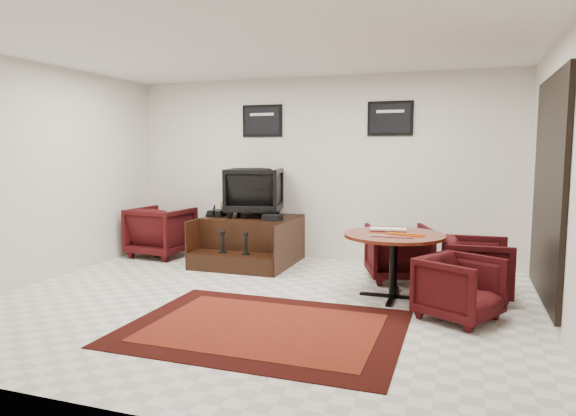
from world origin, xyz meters
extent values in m
plane|color=white|center=(0.00, 0.00, 0.00)|extent=(6.00, 6.00, 0.00)
cube|color=silver|center=(0.00, 2.50, 1.40)|extent=(6.00, 0.02, 2.80)
cube|color=silver|center=(0.00, -2.50, 1.40)|extent=(6.00, 0.02, 2.80)
cube|color=silver|center=(-3.00, 0.00, 1.40)|extent=(0.02, 5.00, 2.80)
cube|color=silver|center=(3.00, 0.00, 1.40)|extent=(0.02, 5.00, 2.80)
cube|color=white|center=(0.00, 0.00, 2.80)|extent=(6.00, 5.00, 0.02)
cube|color=black|center=(2.97, 0.70, 1.30)|extent=(0.05, 1.90, 2.30)
cube|color=black|center=(2.96, 0.70, 1.30)|extent=(0.02, 1.72, 2.12)
cube|color=black|center=(2.97, 0.70, 1.30)|extent=(0.03, 0.05, 2.12)
cube|color=black|center=(-0.90, 2.48, 2.15)|extent=(0.66, 0.03, 0.50)
cube|color=black|center=(-0.90, 2.46, 2.15)|extent=(0.58, 0.01, 0.42)
cube|color=silver|center=(-0.90, 2.46, 2.25)|extent=(0.40, 0.00, 0.04)
cube|color=black|center=(1.10, 2.48, 2.15)|extent=(0.66, 0.03, 0.50)
cube|color=black|center=(1.10, 2.46, 2.15)|extent=(0.58, 0.01, 0.42)
cube|color=silver|center=(1.10, 2.46, 2.25)|extent=(0.40, 0.00, 0.04)
cube|color=black|center=(0.39, -0.73, 0.00)|extent=(2.61, 1.96, 0.01)
cube|color=#4F0E0B|center=(0.39, -0.73, 0.01)|extent=(2.14, 1.49, 0.01)
cube|color=black|center=(-0.87, 2.00, 0.35)|extent=(1.33, 0.99, 0.69)
cube|color=black|center=(-0.87, 1.31, 0.12)|extent=(1.33, 0.39, 0.25)
cube|color=black|center=(-1.53, 1.80, 0.35)|extent=(0.02, 1.38, 0.69)
cube|color=black|center=(-0.20, 1.80, 0.35)|extent=(0.02, 1.38, 0.69)
cylinder|color=black|center=(-1.04, 1.31, 0.26)|extent=(0.11, 0.11, 0.02)
cylinder|color=black|center=(-1.04, 1.31, 0.39)|extent=(0.04, 0.04, 0.24)
sphere|color=black|center=(-1.04, 1.31, 0.54)|extent=(0.07, 0.07, 0.07)
cylinder|color=black|center=(-0.69, 1.31, 0.26)|extent=(0.11, 0.11, 0.02)
cylinder|color=black|center=(-0.69, 1.31, 0.39)|extent=(0.04, 0.04, 0.24)
sphere|color=black|center=(-0.69, 1.31, 0.54)|extent=(0.07, 0.07, 0.07)
imported|color=black|center=(-0.87, 2.05, 1.10)|extent=(0.94, 0.90, 0.82)
cube|color=black|center=(-1.44, 1.83, 0.74)|extent=(0.10, 0.26, 0.10)
cube|color=black|center=(-1.32, 1.83, 0.74)|extent=(0.10, 0.26, 0.10)
cube|color=black|center=(-0.42, 1.64, 0.73)|extent=(0.28, 0.21, 0.09)
imported|color=black|center=(-2.41, 1.87, 0.44)|extent=(0.92, 0.87, 0.87)
cylinder|color=#400E09|center=(1.42, 0.71, 0.73)|extent=(1.14, 1.14, 0.04)
cylinder|color=black|center=(1.42, 0.71, 0.38)|extent=(0.09, 0.09, 0.67)
cube|color=black|center=(1.42, 0.71, 0.02)|extent=(0.76, 0.06, 0.03)
cube|color=black|center=(1.42, 0.71, 0.02)|extent=(0.06, 0.76, 0.03)
imported|color=black|center=(1.37, 1.57, 0.40)|extent=(0.97, 0.94, 0.80)
imported|color=black|center=(2.32, 1.00, 0.38)|extent=(0.74, 0.78, 0.77)
imported|color=black|center=(2.14, 0.15, 0.35)|extent=(0.90, 0.91, 0.71)
cylinder|color=white|center=(1.33, 0.84, 0.77)|extent=(0.42, 0.11, 0.05)
cylinder|color=#D85B0C|center=(1.55, 0.63, 0.75)|extent=(0.44, 0.11, 0.01)
cylinder|color=#D85B0C|center=(1.55, 0.73, 0.75)|extent=(0.45, 0.05, 0.01)
cylinder|color=#4C1933|center=(1.25, 0.46, 0.75)|extent=(0.10, 0.03, 0.01)
cylinder|color=#4C1933|center=(1.31, 0.46, 0.75)|extent=(0.10, 0.03, 0.01)
cylinder|color=#4C1933|center=(1.37, 0.46, 0.75)|extent=(0.10, 0.03, 0.01)
cylinder|color=#4C1933|center=(1.43, 0.46, 0.75)|extent=(0.10, 0.03, 0.01)
cylinder|color=#4C1933|center=(1.49, 0.46, 0.75)|extent=(0.10, 0.03, 0.01)
cylinder|color=#4C1933|center=(1.55, 0.46, 0.75)|extent=(0.10, 0.03, 0.01)
cylinder|color=#4C1933|center=(1.61, 0.46, 0.75)|extent=(0.10, 0.03, 0.01)
camera|label=1|loc=(2.14, -5.14, 1.70)|focal=32.00mm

